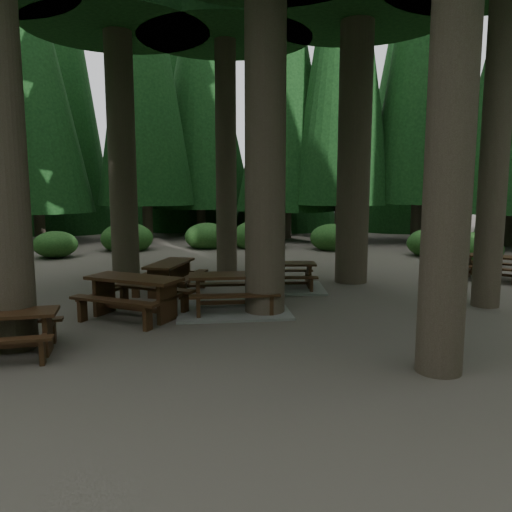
% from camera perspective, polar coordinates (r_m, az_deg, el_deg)
% --- Properties ---
extents(ground, '(80.00, 80.00, 0.00)m').
position_cam_1_polar(ground, '(10.72, -3.43, -6.52)').
color(ground, '#544B44').
rests_on(ground, ground).
extents(picnic_table_a, '(2.92, 2.68, 0.81)m').
position_cam_1_polar(picnic_table_a, '(10.85, -2.69, -4.82)').
color(picnic_table_a, gray).
rests_on(picnic_table_a, ground).
extents(picnic_table_b, '(1.50, 1.84, 0.78)m').
position_cam_1_polar(picnic_table_b, '(12.78, -9.82, -1.87)').
color(picnic_table_b, '#311D0E').
rests_on(picnic_table_b, ground).
extents(picnic_table_c, '(2.42, 2.16, 0.70)m').
position_cam_1_polar(picnic_table_c, '(13.10, 3.25, -2.82)').
color(picnic_table_c, gray).
rests_on(picnic_table_c, ground).
extents(picnic_table_d, '(1.97, 1.78, 0.70)m').
position_cam_1_polar(picnic_table_d, '(15.91, 25.38, -0.79)').
color(picnic_table_d, '#311D0E').
rests_on(picnic_table_d, ground).
extents(picnic_table_e, '(2.08, 1.94, 0.72)m').
position_cam_1_polar(picnic_table_e, '(8.91, -26.98, -7.27)').
color(picnic_table_e, '#311D0E').
rests_on(picnic_table_e, ground).
extents(picnic_table_f, '(2.21, 1.90, 0.85)m').
position_cam_1_polar(picnic_table_f, '(10.50, -13.73, -3.88)').
color(picnic_table_f, '#311D0E').
rests_on(picnic_table_f, ground).
extents(shrub_ring, '(23.86, 24.64, 1.49)m').
position_cam_1_polar(shrub_ring, '(11.16, 1.15, -3.81)').
color(shrub_ring, '#1D4E1A').
rests_on(shrub_ring, ground).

